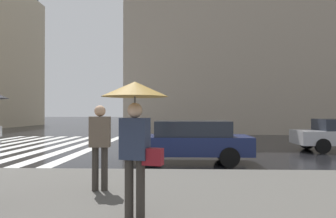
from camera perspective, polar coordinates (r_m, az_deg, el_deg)
name	(u,v)px	position (r m, az deg, el deg)	size (l,w,h in m)	color
ground_plane	(20,158)	(13.24, -24.92, -7.90)	(220.00, 220.00, 0.00)	black
zebra_crossing	(27,146)	(17.54, -23.83, -6.09)	(13.00, 7.50, 0.01)	silver
haussmann_block_corner	(287,26)	(34.72, 20.56, 13.67)	(15.51, 29.99, 20.92)	tan
car_navy	(189,140)	(10.73, 3.84, -5.62)	(1.85, 4.10, 1.41)	navy
pedestrian_with_floral_umbrella	(135,110)	(4.65, -5.84, -0.21)	(0.98, 0.98, 1.99)	#2D3851
pedestrian_far_down_pavement	(100,140)	(6.46, -12.07, -5.52)	(0.28, 0.42, 1.68)	#6B5B4C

